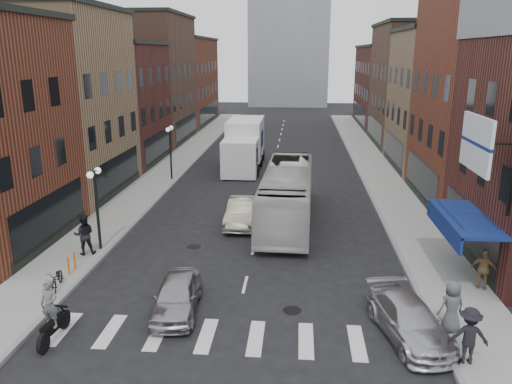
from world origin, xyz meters
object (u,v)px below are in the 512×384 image
at_px(transit_bus, 287,194).
at_px(box_truck, 244,145).
at_px(sedan_left_near, 177,296).
at_px(parked_bicycle, 57,279).
at_px(ped_right_c, 452,306).
at_px(billboard_sign, 479,145).
at_px(streetlamp_far, 170,143).
at_px(curb_car, 409,320).
at_px(bike_rack, 72,263).
at_px(ped_left_solo, 84,234).
at_px(ped_right_b, 484,269).
at_px(ped_right_a, 469,336).
at_px(sedan_left_far, 242,212).
at_px(motorcycle_rider, 51,313).
at_px(streetlamp_near, 96,194).

bearing_deg(transit_bus, box_truck, 108.22).
height_order(sedan_left_near, parked_bicycle, sedan_left_near).
xyz_separation_m(transit_bus, ped_right_c, (5.87, -11.61, -0.52)).
bearing_deg(sedan_left_near, parked_bicycle, 162.06).
xyz_separation_m(billboard_sign, streetlamp_far, (-15.99, 17.50, -3.22)).
relative_size(box_truck, curb_car, 2.07).
bearing_deg(transit_bus, billboard_sign, -49.81).
bearing_deg(bike_rack, box_truck, 76.27).
distance_m(transit_bus, curb_car, 12.73).
relative_size(ped_left_solo, ped_right_b, 1.13).
xyz_separation_m(billboard_sign, box_truck, (-10.97, 22.16, -4.18)).
relative_size(ped_right_a, ped_right_b, 1.06).
relative_size(billboard_sign, ped_left_solo, 1.90).
distance_m(sedan_left_far, ped_right_a, 15.08).
bearing_deg(box_truck, parked_bicycle, -102.82).
xyz_separation_m(curb_car, ped_right_b, (3.63, 3.60, 0.37)).
height_order(motorcycle_rider, ped_right_b, motorcycle_rider).
relative_size(transit_bus, sedan_left_far, 2.58).
bearing_deg(ped_right_b, streetlamp_far, -20.62).
xyz_separation_m(motorcycle_rider, sedan_left_near, (3.67, 2.26, -0.37)).
height_order(streetlamp_far, motorcycle_rider, streetlamp_far).
bearing_deg(ped_right_c, parked_bicycle, -24.02).
distance_m(transit_bus, ped_right_a, 14.65).
distance_m(box_truck, transit_bus, 13.82).
bearing_deg(streetlamp_near, sedan_left_far, 35.19).
height_order(box_truck, sedan_left_far, box_truck).
height_order(motorcycle_rider, sedan_left_near, motorcycle_rider).
relative_size(streetlamp_near, streetlamp_far, 1.00).
relative_size(streetlamp_near, curb_car, 0.93).
relative_size(curb_car, ped_right_c, 2.39).
xyz_separation_m(streetlamp_far, ped_right_a, (14.80, -22.00, -1.85)).
bearing_deg(streetlamp_near, ped_left_solo, -122.51).
bearing_deg(billboard_sign, ped_right_c, -113.73).
distance_m(ped_right_b, ped_right_c, 3.99).
relative_size(motorcycle_rider, ped_right_a, 1.21).
bearing_deg(ped_right_a, streetlamp_far, -51.89).
xyz_separation_m(transit_bus, sedan_left_far, (-2.49, -0.87, -0.86)).
distance_m(streetlamp_far, sedan_left_far, 11.65).
xyz_separation_m(sedan_left_near, ped_right_c, (9.68, -0.73, 0.40)).
height_order(sedan_left_near, ped_right_a, ped_right_a).
bearing_deg(bike_rack, sedan_left_near, -27.52).
distance_m(billboard_sign, transit_bus, 12.24).
distance_m(billboard_sign, ped_left_solo, 17.41).
xyz_separation_m(streetlamp_far, sedan_left_near, (5.12, -19.47, -2.24)).
bearing_deg(box_truck, billboard_sign, -63.89).
xyz_separation_m(streetlamp_near, curb_car, (13.37, -6.48, -2.27)).
xyz_separation_m(billboard_sign, sedan_left_far, (-9.55, 8.04, -5.40)).
relative_size(streetlamp_far, ped_left_solo, 2.11).
xyz_separation_m(ped_left_solo, ped_right_b, (17.45, -2.18, -0.11)).
relative_size(billboard_sign, ped_right_b, 2.15).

